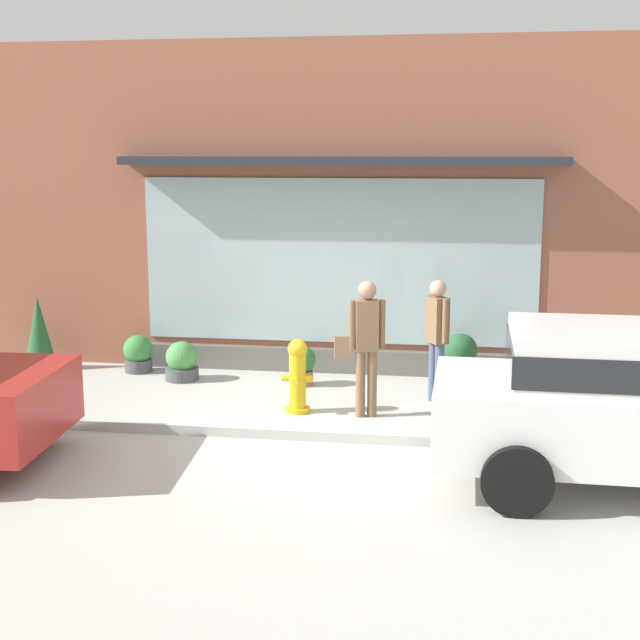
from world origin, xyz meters
The scene contains 11 objects.
ground_plane centered at (0.00, 0.00, 0.00)m, with size 60.00×60.00×0.00m, color #B2AFA8.
curb_strip centered at (0.00, -0.20, 0.06)m, with size 14.00×0.24×0.12m, color #B2B2AD.
storefront centered at (0.00, 3.19, 2.40)m, with size 14.00×0.81×4.89m.
fire_hydrant centered at (-0.25, 0.83, 0.48)m, with size 0.39×0.36×0.95m.
pedestrian_with_handbag centered at (0.61, 0.77, 1.00)m, with size 0.63×0.26×1.72m.
pedestrian_passerby centered at (1.48, 1.57, 0.96)m, with size 0.33×0.42×1.64m.
potted_plant_by_entrance centered at (1.80, 2.48, 0.41)m, with size 0.47×0.47×0.75m.
potted_plant_trailing_edge centered at (-0.42, 2.16, 0.31)m, with size 0.39×0.39×0.57m.
potted_plant_near_hydrant centered at (-2.21, 2.18, 0.27)m, with size 0.49×0.49×0.57m.
potted_plant_low_front centered at (-4.55, 2.50, 0.54)m, with size 0.47×0.47×1.12m.
potted_plant_window_right centered at (-3.01, 2.56, 0.28)m, with size 0.44×0.44×0.56m.
Camera 1 is at (1.69, -10.03, 3.30)m, focal length 50.27 mm.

